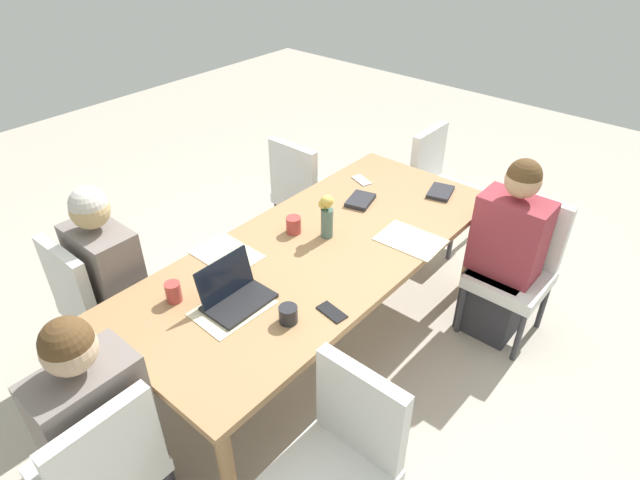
{
  "coord_description": "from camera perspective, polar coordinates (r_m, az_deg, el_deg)",
  "views": [
    {
      "loc": [
        -1.83,
        -1.56,
        2.44
      ],
      "look_at": [
        0.0,
        0.0,
        0.8
      ],
      "focal_mm": 29.82,
      "sensor_mm": 36.0,
      "label": 1
    }
  ],
  "objects": [
    {
      "name": "dining_table",
      "position": [
        2.98,
        0.0,
        -1.86
      ],
      "size": [
        2.36,
        1.01,
        0.75
      ],
      "color": "#9E754C",
      "rests_on": "ground_plane"
    },
    {
      "name": "coffee_mug_near_left",
      "position": [
        2.66,
        -15.46,
        -5.4
      ],
      "size": [
        0.08,
        0.08,
        0.1
      ],
      "primitive_type": "cylinder",
      "color": "#AD3D38",
      "rests_on": "dining_table"
    },
    {
      "name": "chair_head_left_left_far",
      "position": [
        2.46,
        -22.32,
        -21.63
      ],
      "size": [
        0.44,
        0.44,
        0.9
      ],
      "color": "silver",
      "rests_on": "ground_plane"
    },
    {
      "name": "phone_silver",
      "position": [
        3.62,
        4.48,
        6.41
      ],
      "size": [
        0.12,
        0.17,
        0.01
      ],
      "primitive_type": "cube",
      "rotation": [
        0.0,
        0.0,
        1.22
      ],
      "color": "silver",
      "rests_on": "dining_table"
    },
    {
      "name": "chair_near_right_near",
      "position": [
        2.33,
        2.35,
        -22.19
      ],
      "size": [
        0.44,
        0.44,
        0.9
      ],
      "color": "silver",
      "rests_on": "ground_plane"
    },
    {
      "name": "placemat_far_left_near",
      "position": [
        2.93,
        -10.0,
        -1.51
      ],
      "size": [
        0.27,
        0.36,
        0.0
      ],
      "primitive_type": "cube",
      "rotation": [
        0.0,
        0.0,
        -1.59
      ],
      "color": "beige",
      "rests_on": "dining_table"
    },
    {
      "name": "chair_far_left_near",
      "position": [
        3.23,
        -22.84,
        -5.86
      ],
      "size": [
        0.44,
        0.44,
        0.9
      ],
      "color": "silver",
      "rests_on": "ground_plane"
    },
    {
      "name": "placemat_head_left_left_far",
      "position": [
        2.58,
        -9.37,
        -7.24
      ],
      "size": [
        0.37,
        0.27,
        0.0
      ],
      "primitive_type": "cube",
      "rotation": [
        0.0,
        0.0,
        -0.04
      ],
      "color": "beige",
      "rests_on": "dining_table"
    },
    {
      "name": "person_head_left_left_far",
      "position": [
        2.5,
        -22.15,
        -19.47
      ],
      "size": [
        0.4,
        0.36,
        1.19
      ],
      "color": "#2D2D33",
      "rests_on": "ground_plane"
    },
    {
      "name": "person_near_left_mid",
      "position": [
        3.41,
        19.13,
        -2.05
      ],
      "size": [
        0.36,
        0.4,
        1.19
      ],
      "color": "#2D2D33",
      "rests_on": "ground_plane"
    },
    {
      "name": "phone_black",
      "position": [
        2.52,
        1.28,
        -7.74
      ],
      "size": [
        0.09,
        0.16,
        0.01
      ],
      "primitive_type": "cube",
      "rotation": [
        0.0,
        0.0,
        1.42
      ],
      "color": "black",
      "rests_on": "dining_table"
    },
    {
      "name": "chair_near_left_mid",
      "position": [
        3.47,
        20.43,
        -2.22
      ],
      "size": [
        0.44,
        0.44,
        0.9
      ],
      "color": "silver",
      "rests_on": "ground_plane"
    },
    {
      "name": "person_far_left_near",
      "position": [
        3.19,
        -21.28,
        -5.34
      ],
      "size": [
        0.36,
        0.4,
        1.19
      ],
      "color": "#2D2D33",
      "rests_on": "ground_plane"
    },
    {
      "name": "coffee_mug_centre_left",
      "position": [
        2.46,
        -3.43,
        -7.97
      ],
      "size": [
        0.09,
        0.09,
        0.08
      ],
      "primitive_type": "cylinder",
      "color": "#232328",
      "rests_on": "dining_table"
    },
    {
      "name": "chair_far_right_far",
      "position": [
        4.02,
        -1.71,
        5.45
      ],
      "size": [
        0.44,
        0.44,
        0.9
      ],
      "color": "silver",
      "rests_on": "ground_plane"
    },
    {
      "name": "coffee_mug_near_right",
      "position": [
        3.05,
        -2.85,
        1.63
      ],
      "size": [
        0.09,
        0.09,
        0.1
      ],
      "primitive_type": "cylinder",
      "color": "#AD3D38",
      "rests_on": "dining_table"
    },
    {
      "name": "ground_plane",
      "position": [
        3.43,
        0.0,
        -11.05
      ],
      "size": [
        10.0,
        10.0,
        0.0
      ],
      "primitive_type": "plane",
      "color": "#B2A899"
    },
    {
      "name": "laptop_head_left_left_far",
      "position": [
        2.59,
        -9.14,
        -5.79
      ],
      "size": [
        0.32,
        0.22,
        0.21
      ],
      "color": "black",
      "rests_on": "dining_table"
    },
    {
      "name": "placemat_near_left_mid",
      "position": [
        3.04,
        9.69,
        0.01
      ],
      "size": [
        0.27,
        0.37,
        0.0
      ],
      "primitive_type": "cube",
      "rotation": [
        0.0,
        0.0,
        1.61
      ],
      "color": "beige",
      "rests_on": "dining_table"
    },
    {
      "name": "book_red_cover",
      "position": [
        3.36,
        4.36,
        4.27
      ],
      "size": [
        0.23,
        0.19,
        0.03
      ],
      "primitive_type": "cube",
      "rotation": [
        0.0,
        0.0,
        0.27
      ],
      "color": "#28282D",
      "rests_on": "dining_table"
    },
    {
      "name": "chair_head_right_right_mid",
      "position": [
        4.22,
        12.59,
        6.12
      ],
      "size": [
        0.44,
        0.44,
        0.9
      ],
      "color": "silver",
      "rests_on": "ground_plane"
    },
    {
      "name": "book_blue_cover",
      "position": [
        3.54,
        12.8,
        5.05
      ],
      "size": [
        0.23,
        0.19,
        0.02
      ],
      "primitive_type": "cube",
      "rotation": [
        0.0,
        0.0,
        0.26
      ],
      "color": "#28282D",
      "rests_on": "dining_table"
    },
    {
      "name": "flower_vase",
      "position": [
        2.95,
        0.7,
        2.91
      ],
      "size": [
        0.09,
        0.09,
        0.27
      ],
      "color": "#4C6B60",
      "rests_on": "dining_table"
    }
  ]
}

